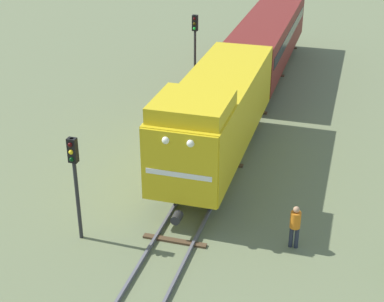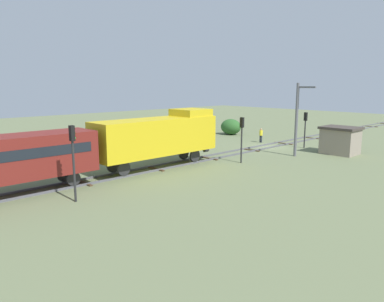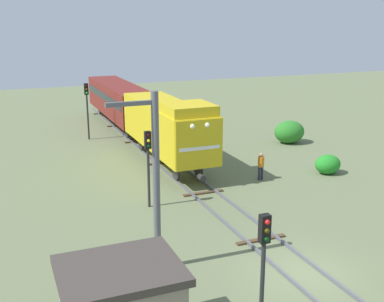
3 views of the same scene
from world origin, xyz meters
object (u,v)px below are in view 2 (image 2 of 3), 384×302
at_px(traffic_signal_mid, 242,131).
at_px(locomotive, 158,135).
at_px(traffic_signal_far, 73,150).
at_px(catenary_mast, 297,118).
at_px(relay_hut, 340,140).
at_px(worker_by_signal, 172,144).
at_px(traffic_signal_near, 305,123).
at_px(worker_near_track, 261,134).

bearing_deg(traffic_signal_mid, locomotive, 62.83).
relative_size(traffic_signal_far, catenary_mast, 0.65).
bearing_deg(catenary_mast, traffic_signal_far, 86.20).
bearing_deg(relay_hut, worker_by_signal, 46.04).
bearing_deg(traffic_signal_far, traffic_signal_near, -89.15).
relative_size(traffic_signal_near, worker_by_signal, 2.29).
height_order(traffic_signal_mid, traffic_signal_far, traffic_signal_far).
height_order(locomotive, worker_near_track, locomotive).
relative_size(traffic_signal_mid, worker_near_track, 2.39).
xyz_separation_m(worker_by_signal, catenary_mast, (-9.27, -7.89, 2.76)).
distance_m(traffic_signal_mid, worker_by_signal, 7.98).
distance_m(locomotive, worker_near_track, 17.81).
bearing_deg(relay_hut, traffic_signal_far, 81.59).
relative_size(traffic_signal_far, relay_hut, 1.31).
height_order(worker_by_signal, catenary_mast, catenary_mast).
bearing_deg(traffic_signal_near, catenary_mast, 110.82).
relative_size(traffic_signal_near, relay_hut, 1.11).
xyz_separation_m(locomotive, traffic_signal_far, (-3.60, 9.25, 0.39)).
relative_size(locomotive, traffic_signal_near, 2.98).
height_order(traffic_signal_near, catenary_mast, catenary_mast).
distance_m(locomotive, catenary_mast, 13.90).
bearing_deg(traffic_signal_mid, catenary_mast, -104.89).
bearing_deg(locomotive, worker_near_track, -82.22).
bearing_deg(worker_near_track, traffic_signal_far, 77.18).
relative_size(worker_by_signal, catenary_mast, 0.24).
bearing_deg(traffic_signal_mid, traffic_signal_near, -88.98).
relative_size(traffic_signal_near, traffic_signal_mid, 0.96).
relative_size(locomotive, traffic_signal_mid, 2.86).
xyz_separation_m(catenary_mast, relay_hut, (-2.43, -4.24, -2.36)).
xyz_separation_m(traffic_signal_near, traffic_signal_far, (-0.40, 27.07, 0.44)).
bearing_deg(worker_by_signal, catenary_mast, -23.14).
bearing_deg(traffic_signal_near, traffic_signal_mid, 91.02).
distance_m(traffic_signal_near, traffic_signal_far, 27.07).
bearing_deg(worker_by_signal, locomotive, -113.58).
bearing_deg(traffic_signal_far, locomotive, -68.73).
relative_size(traffic_signal_near, traffic_signal_far, 0.85).
bearing_deg(traffic_signal_far, relay_hut, -98.41).
bearing_deg(worker_near_track, worker_by_signal, 56.40).
bearing_deg(traffic_signal_far, worker_near_track, -77.38).
height_order(worker_by_signal, relay_hut, relay_hut).
bearing_deg(relay_hut, traffic_signal_near, -8.97).
bearing_deg(traffic_signal_near, relay_hut, 171.03).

